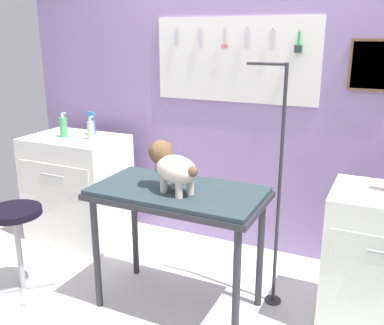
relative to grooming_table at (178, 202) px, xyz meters
The scene contains 9 objects.
rear_wall_panel 1.13m from the grooming_table, 88.03° to the left, with size 4.00×0.11×2.30m.
grooming_table is the anchor object (origin of this frame).
grooming_arm 0.62m from the grooming_table, 29.43° to the left, with size 0.30×0.11×1.57m.
dog 0.25m from the grooming_table, 103.20° to the right, with size 0.40×0.28×0.30m.
counter_left 1.40m from the grooming_table, 156.26° to the left, with size 0.80×0.58×0.90m.
stool 1.13m from the grooming_table, 163.58° to the right, with size 0.36×0.36×0.62m.
shampoo_bottle 1.45m from the grooming_table, 158.75° to the left, with size 0.06×0.06×0.21m.
conditioner_bottle 1.23m from the grooming_table, 153.03° to the left, with size 0.05×0.05×0.19m.
spray_bottle_short 1.37m from the grooming_table, 149.74° to the left, with size 0.06×0.06×0.20m.
Camera 1 is at (1.11, -1.98, 1.73)m, focal length 40.57 mm.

